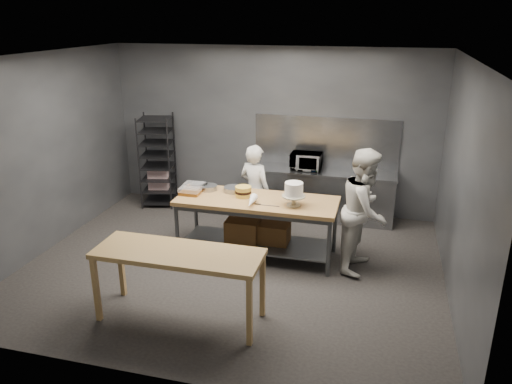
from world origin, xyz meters
TOP-DOWN VIEW (x-y plane):
  - ground at (0.00, 0.00)m, footprint 6.00×6.00m
  - back_wall at (0.00, 2.50)m, footprint 6.00×0.04m
  - work_table at (0.24, 0.46)m, footprint 2.40×0.90m
  - near_counter at (-0.22, -1.43)m, footprint 2.00×0.70m
  - back_counter at (1.00, 2.18)m, footprint 2.60×0.60m
  - splashback_panel at (1.00, 2.48)m, footprint 2.60×0.02m
  - speed_rack at (-2.14, 2.10)m, footprint 0.73×0.77m
  - chef_behind at (0.04, 1.14)m, footprint 0.67×0.56m
  - chef_right at (1.83, 0.44)m, footprint 0.83×0.98m
  - microwave at (0.70, 2.18)m, footprint 0.54×0.37m
  - frosted_cake_stand at (0.83, 0.31)m, footprint 0.34×0.34m
  - layer_cake at (0.03, 0.49)m, footprint 0.24×0.24m
  - cake_pans at (-0.49, 0.66)m, footprint 0.86×0.31m
  - piping_bag at (0.24, 0.17)m, footprint 0.14×0.39m
  - offset_spatula at (0.41, 0.22)m, footprint 0.36×0.02m
  - pastry_clamshells at (-0.79, 0.49)m, footprint 0.32×0.44m

SIDE VIEW (x-z plane):
  - ground at x=0.00m, z-range 0.00..0.00m
  - back_counter at x=1.00m, z-range 0.00..0.90m
  - work_table at x=0.24m, z-range 0.11..1.03m
  - chef_behind at x=0.04m, z-range 0.00..1.56m
  - near_counter at x=-0.22m, z-range 0.36..1.26m
  - speed_rack at x=-2.14m, z-range -0.02..1.73m
  - chef_right at x=1.83m, z-range 0.00..1.80m
  - offset_spatula at x=0.41m, z-range 0.92..0.93m
  - cake_pans at x=-0.49m, z-range 0.92..0.99m
  - pastry_clamshells at x=-0.79m, z-range 0.92..1.03m
  - piping_bag at x=0.24m, z-range 0.92..1.04m
  - layer_cake at x=0.03m, z-range 0.92..1.08m
  - microwave at x=0.70m, z-range 0.90..1.20m
  - frosted_cake_stand at x=0.83m, z-range 0.97..1.32m
  - splashback_panel at x=1.00m, z-range 0.90..1.80m
  - back_wall at x=0.00m, z-range 0.00..3.00m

